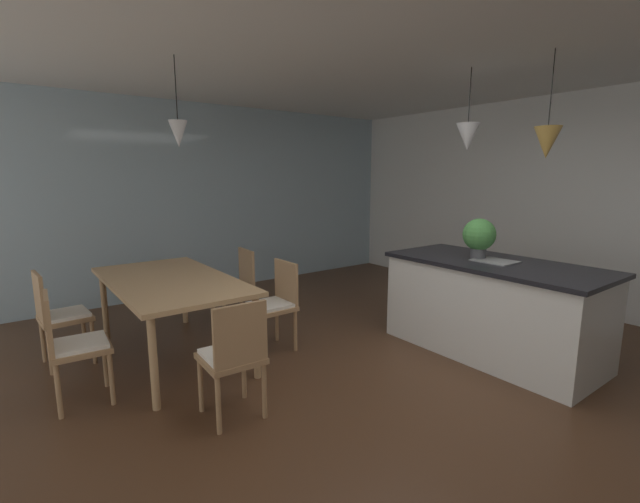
# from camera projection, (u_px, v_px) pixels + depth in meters

# --- Properties ---
(ground_plane) EXTENTS (10.00, 8.40, 0.04)m
(ground_plane) POSITION_uv_depth(u_px,v_px,m) (425.00, 399.00, 3.35)
(ground_plane) COLOR #4C301E
(ceiling_slab) EXTENTS (10.00, 8.40, 0.12)m
(ceiling_slab) POSITION_uv_depth(u_px,v_px,m) (443.00, 14.00, 2.86)
(ceiling_slab) COLOR white
(wall_back_kitchen) EXTENTS (10.00, 0.12, 2.70)m
(wall_back_kitchen) POSITION_uv_depth(u_px,v_px,m) (612.00, 205.00, 5.03)
(wall_back_kitchen) COLOR white
(wall_back_kitchen) RESTS_ON ground_plane
(window_wall_left_glazing) EXTENTS (0.06, 8.40, 2.70)m
(window_wall_left_glazing) POSITION_uv_depth(u_px,v_px,m) (210.00, 199.00, 6.30)
(window_wall_left_glazing) COLOR #9EB7C6
(window_wall_left_glazing) RESTS_ON ground_plane
(dining_table) EXTENTS (1.90, 1.00, 0.76)m
(dining_table) POSITION_uv_depth(u_px,v_px,m) (170.00, 285.00, 3.98)
(dining_table) COLOR tan
(dining_table) RESTS_ON ground_plane
(chair_kitchen_end) EXTENTS (0.41, 0.41, 0.87)m
(chair_kitchen_end) POSITION_uv_depth(u_px,v_px,m) (234.00, 355.00, 2.98)
(chair_kitchen_end) COLOR #A87F56
(chair_kitchen_end) RESTS_ON ground_plane
(chair_far_left) EXTENTS (0.42, 0.42, 0.87)m
(chair_far_left) POSITION_uv_depth(u_px,v_px,m) (236.00, 285.00, 4.86)
(chair_far_left) COLOR #A87F56
(chair_far_left) RESTS_ON ground_plane
(chair_far_right) EXTENTS (0.41, 0.41, 0.87)m
(chair_far_right) POSITION_uv_depth(u_px,v_px,m) (275.00, 302.00, 4.19)
(chair_far_right) COLOR #A87F56
(chair_far_right) RESTS_ON ground_plane
(chair_near_right) EXTENTS (0.42, 0.42, 0.87)m
(chair_near_right) POSITION_uv_depth(u_px,v_px,m) (72.00, 344.00, 3.17)
(chair_near_right) COLOR #A87F56
(chair_near_right) RESTS_ON ground_plane
(chair_near_left) EXTENTS (0.43, 0.43, 0.87)m
(chair_near_left) POSITION_uv_depth(u_px,v_px,m) (59.00, 314.00, 3.84)
(chair_near_left) COLOR #A87F56
(chair_near_left) RESTS_ON ground_plane
(kitchen_island) EXTENTS (1.96, 0.94, 0.91)m
(kitchen_island) POSITION_uv_depth(u_px,v_px,m) (492.00, 306.00, 4.11)
(kitchen_island) COLOR silver
(kitchen_island) RESTS_ON ground_plane
(pendant_over_table) EXTENTS (0.16, 0.16, 0.76)m
(pendant_over_table) POSITION_uv_depth(u_px,v_px,m) (178.00, 134.00, 3.72)
(pendant_over_table) COLOR black
(pendant_over_island_main) EXTENTS (0.22, 0.22, 0.76)m
(pendant_over_island_main) POSITION_uv_depth(u_px,v_px,m) (468.00, 137.00, 4.13)
(pendant_over_island_main) COLOR black
(pendant_over_island_aux) EXTENTS (0.22, 0.22, 0.86)m
(pendant_over_island_aux) POSITION_uv_depth(u_px,v_px,m) (547.00, 142.00, 3.55)
(pendant_over_island_aux) COLOR black
(potted_plant_on_island) EXTENTS (0.31, 0.31, 0.39)m
(potted_plant_on_island) POSITION_uv_depth(u_px,v_px,m) (479.00, 236.00, 4.14)
(potted_plant_on_island) COLOR #4C4C51
(potted_plant_on_island) RESTS_ON kitchen_island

